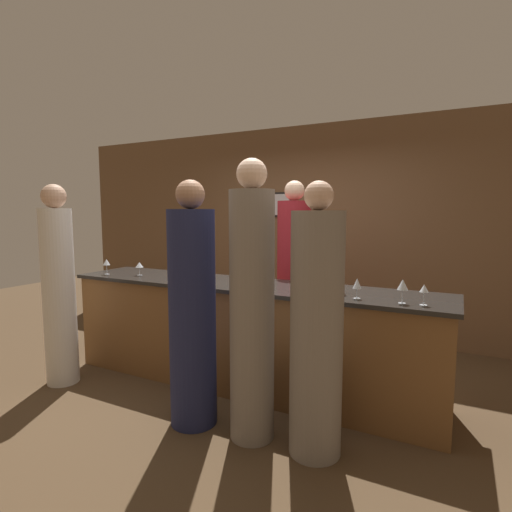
{
  "coord_description": "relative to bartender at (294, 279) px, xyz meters",
  "views": [
    {
      "loc": [
        1.77,
        -3.21,
        1.64
      ],
      "look_at": [
        0.08,
        0.1,
        1.23
      ],
      "focal_mm": 28.0,
      "sensor_mm": 36.0,
      "label": 1
    }
  ],
  "objects": [
    {
      "name": "guest_1",
      "position": [
        -1.79,
        -1.51,
        -0.01
      ],
      "size": [
        0.29,
        0.29,
        1.9
      ],
      "color": "silver",
      "rests_on": "ground_plane"
    },
    {
      "name": "wine_glass_2",
      "position": [
        0.48,
        -0.75,
        0.18
      ],
      "size": [
        0.08,
        0.08,
        0.15
      ],
      "color": "silver",
      "rests_on": "bar_counter"
    },
    {
      "name": "guest_2",
      "position": [
        0.29,
        -1.51,
        0.03
      ],
      "size": [
        0.32,
        0.32,
        2.01
      ],
      "color": "gray",
      "rests_on": "ground_plane"
    },
    {
      "name": "wine_glass_0",
      "position": [
        1.23,
        -0.97,
        0.2
      ],
      "size": [
        0.08,
        0.08,
        0.18
      ],
      "color": "silver",
      "rests_on": "bar_counter"
    },
    {
      "name": "wine_glass_1",
      "position": [
        -0.13,
        -0.76,
        0.19
      ],
      "size": [
        0.06,
        0.06,
        0.17
      ],
      "color": "silver",
      "rests_on": "bar_counter"
    },
    {
      "name": "wine_glass_6",
      "position": [
        -1.75,
        -0.96,
        0.19
      ],
      "size": [
        0.07,
        0.07,
        0.16
      ],
      "color": "silver",
      "rests_on": "bar_counter"
    },
    {
      "name": "ground_plane",
      "position": [
        -0.19,
        -0.76,
        -0.92
      ],
      "size": [
        14.0,
        14.0,
        0.0
      ],
      "primitive_type": "plane",
      "color": "#4C3823"
    },
    {
      "name": "wine_bottle_0",
      "position": [
        -0.9,
        -0.67,
        0.18
      ],
      "size": [
        0.07,
        0.07,
        0.3
      ],
      "color": "black",
      "rests_on": "bar_counter"
    },
    {
      "name": "wine_glass_5",
      "position": [
        0.38,
        -0.89,
        0.18
      ],
      "size": [
        0.08,
        0.08,
        0.16
      ],
      "color": "silver",
      "rests_on": "bar_counter"
    },
    {
      "name": "bar_counter",
      "position": [
        -0.19,
        -0.76,
        -0.43
      ],
      "size": [
        3.65,
        0.72,
        0.98
      ],
      "color": "brown",
      "rests_on": "ground_plane"
    },
    {
      "name": "guest_0",
      "position": [
        0.76,
        -1.49,
        -0.07
      ],
      "size": [
        0.35,
        0.35,
        1.84
      ],
      "color": "gray",
      "rests_on": "ground_plane"
    },
    {
      "name": "back_wall",
      "position": [
        -0.2,
        1.21,
        0.48
      ],
      "size": [
        8.0,
        0.08,
        2.8
      ],
      "color": "brown",
      "rests_on": "ground_plane"
    },
    {
      "name": "wine_glass_7",
      "position": [
        1.37,
        -0.97,
        0.18
      ],
      "size": [
        0.06,
        0.06,
        0.15
      ],
      "color": "silver",
      "rests_on": "bar_counter"
    },
    {
      "name": "bartender",
      "position": [
        0.0,
        0.0,
        0.0
      ],
      "size": [
        0.36,
        0.36,
        1.98
      ],
      "rotation": [
        0.0,
        0.0,
        3.14
      ],
      "color": "maroon",
      "rests_on": "ground_plane"
    },
    {
      "name": "guest_3",
      "position": [
        -0.21,
        -1.54,
        -0.05
      ],
      "size": [
        0.36,
        0.36,
        1.88
      ],
      "color": "#1E234C",
      "rests_on": "ground_plane"
    },
    {
      "name": "wine_glass_3",
      "position": [
        0.9,
        -0.96,
        0.18
      ],
      "size": [
        0.07,
        0.07,
        0.16
      ],
      "color": "silver",
      "rests_on": "bar_counter"
    },
    {
      "name": "wine_bottle_1",
      "position": [
        0.72,
        -0.8,
        0.17
      ],
      "size": [
        0.07,
        0.07,
        0.28
      ],
      "color": "black",
      "rests_on": "bar_counter"
    },
    {
      "name": "wine_glass_4",
      "position": [
        -1.39,
        -0.86,
        0.17
      ],
      "size": [
        0.08,
        0.08,
        0.14
      ],
      "color": "silver",
      "rests_on": "bar_counter"
    }
  ]
}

